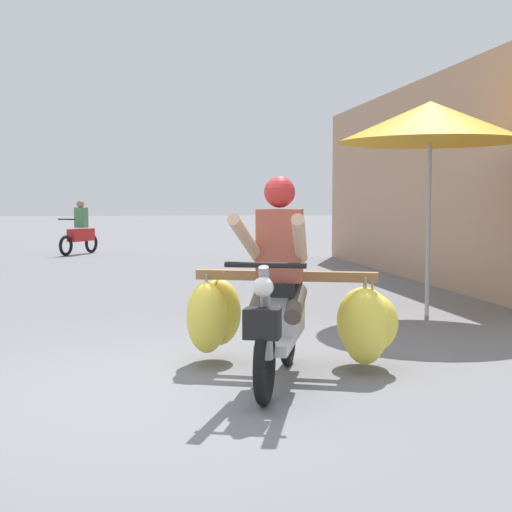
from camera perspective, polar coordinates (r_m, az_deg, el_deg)
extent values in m
plane|color=slate|center=(5.39, -6.45, -10.61)|extent=(120.00, 120.00, 0.00)
torus|color=black|center=(4.93, 0.69, -8.64)|extent=(0.26, 0.55, 0.56)
torus|color=black|center=(6.09, 2.57, -6.12)|extent=(0.26, 0.55, 0.56)
cube|color=silver|center=(5.40, 1.58, -7.04)|extent=(0.41, 0.61, 0.08)
cube|color=silver|center=(5.76, 2.18, -4.51)|extent=(0.48, 0.70, 0.36)
cube|color=black|center=(5.65, 2.07, -2.43)|extent=(0.45, 0.65, 0.10)
cylinder|color=gray|center=(4.92, 0.81, -4.63)|extent=(0.16, 0.29, 0.69)
cylinder|color=black|center=(4.84, 0.74, -0.73)|extent=(0.54, 0.23, 0.04)
sphere|color=silver|center=(4.78, 0.58, -2.49)|extent=(0.14, 0.14, 0.14)
cube|color=black|center=(4.77, 0.50, -5.40)|extent=(0.28, 0.23, 0.20)
cube|color=silver|center=(4.87, 0.70, -5.21)|extent=(0.19, 0.30, 0.04)
cube|color=olive|center=(5.87, 2.39, -1.58)|extent=(1.45, 0.60, 0.08)
cube|color=olive|center=(6.05, 2.62, -1.69)|extent=(1.30, 0.53, 0.06)
ellipsoid|color=yellow|center=(6.15, 8.58, -5.13)|extent=(0.60, 0.57, 0.58)
cylinder|color=#998459|center=(6.11, 8.62, -2.03)|extent=(0.02, 0.02, 0.15)
ellipsoid|color=yellow|center=(6.16, -3.99, -5.04)|extent=(0.44, 0.43, 0.58)
cylinder|color=#998459|center=(6.11, -4.01, -1.94)|extent=(0.02, 0.02, 0.15)
ellipsoid|color=yellow|center=(5.96, -3.95, -4.90)|extent=(0.43, 0.42, 0.59)
cylinder|color=#998459|center=(5.92, -3.97, -1.90)|extent=(0.02, 0.02, 0.09)
ellipsoid|color=yellow|center=(6.31, -2.97, -4.49)|extent=(0.51, 0.50, 0.58)
cylinder|color=#998459|center=(6.26, -2.98, -1.62)|extent=(0.02, 0.02, 0.11)
ellipsoid|color=yellow|center=(5.79, 8.68, -5.57)|extent=(0.50, 0.48, 0.61)
cylinder|color=#998459|center=(5.75, 8.72, -2.26)|extent=(0.02, 0.02, 0.12)
ellipsoid|color=yellow|center=(5.97, 9.21, -5.26)|extent=(0.50, 0.47, 0.49)
cylinder|color=#998459|center=(5.93, 9.24, -2.36)|extent=(0.02, 0.02, 0.18)
cube|color=#994738|center=(5.50, 1.90, 0.84)|extent=(0.39, 0.32, 0.56)
sphere|color=#B22626|center=(5.47, 1.88, 5.11)|extent=(0.24, 0.24, 0.24)
cylinder|color=tan|center=(5.14, 3.51, 1.30)|extent=(0.28, 0.72, 0.39)
cylinder|color=tan|center=(5.20, -0.76, 1.34)|extent=(0.37, 0.69, 0.39)
cylinder|color=#4C4238|center=(5.41, 3.18, -3.81)|extent=(0.27, 0.46, 0.27)
cylinder|color=#4C4238|center=(5.45, 0.25, -3.74)|extent=(0.27, 0.46, 0.27)
torus|color=black|center=(18.56, -14.90, 0.80)|extent=(0.34, 0.49, 0.52)
torus|color=black|center=(19.45, -12.98, 1.00)|extent=(0.34, 0.49, 0.52)
cube|color=red|center=(19.07, -13.76, 1.64)|extent=(0.67, 0.90, 0.32)
cylinder|color=black|center=(18.57, -14.85, 2.84)|extent=(0.45, 0.29, 0.04)
cube|color=#4C7F51|center=(19.07, -13.75, 2.99)|extent=(0.36, 0.33, 0.52)
sphere|color=#9E7051|center=(19.05, -13.80, 4.04)|extent=(0.20, 0.20, 0.20)
cylinder|color=#99999E|center=(8.83, 13.57, 2.35)|extent=(0.05, 0.05, 2.18)
cone|color=gold|center=(8.87, 13.71, 10.34)|extent=(2.22, 2.22, 0.48)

